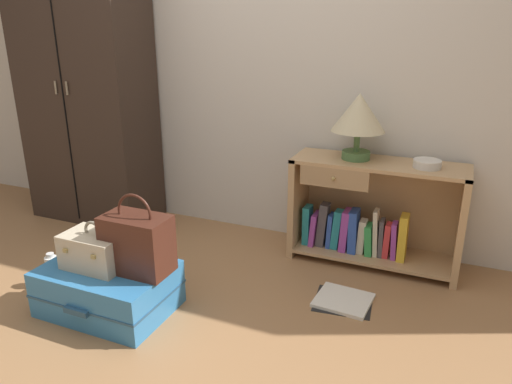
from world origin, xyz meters
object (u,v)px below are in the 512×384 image
at_px(bookshelf, 369,214).
at_px(bowl, 427,164).
at_px(open_book_on_floor, 343,300).
at_px(table_lamp, 359,115).
at_px(bottle, 53,271).
at_px(wardrobe, 85,84).
at_px(handbag, 137,243).
at_px(suitcase_large, 109,288).
at_px(train_case, 95,250).

relative_size(bookshelf, bowl, 6.59).
bearing_deg(open_book_on_floor, bowl, 58.62).
bearing_deg(table_lamp, bottle, -144.92).
bearing_deg(bowl, open_book_on_floor, -121.38).
bearing_deg(open_book_on_floor, wardrobe, 166.62).
distance_m(table_lamp, handbag, 1.46).
bearing_deg(handbag, suitcase_large, -166.88).
height_order(wardrobe, train_case, wardrobe).
bearing_deg(bottle, handbag, -1.67).
bearing_deg(wardrobe, train_case, -49.38).
bearing_deg(train_case, bowl, 35.96).
bearing_deg(train_case, table_lamp, 45.77).
bearing_deg(suitcase_large, bookshelf, 44.00).
height_order(table_lamp, suitcase_large, table_lamp).
distance_m(bowl, open_book_on_floor, 0.91).
relative_size(wardrobe, bowl, 13.08).
height_order(bowl, train_case, bowl).
distance_m(bowl, bottle, 2.23).
relative_size(table_lamp, open_book_on_floor, 1.18).
bearing_deg(train_case, handbag, 12.51).
relative_size(bowl, train_case, 0.49).
distance_m(bookshelf, bowl, 0.48).
xyz_separation_m(bookshelf, table_lamp, (-0.11, -0.00, 0.62)).
bearing_deg(suitcase_large, open_book_on_floor, 26.13).
distance_m(bottle, open_book_on_floor, 1.66).
distance_m(wardrobe, bowl, 2.43).
height_order(bookshelf, bowl, bowl).
distance_m(wardrobe, open_book_on_floor, 2.37).
relative_size(wardrobe, bottle, 9.74).
xyz_separation_m(table_lamp, bowl, (0.41, -0.03, -0.25)).
bearing_deg(open_book_on_floor, suitcase_large, -153.87).
height_order(wardrobe, bowl, wardrobe).
distance_m(bookshelf, table_lamp, 0.63).
xyz_separation_m(table_lamp, open_book_on_floor, (0.09, -0.55, -0.92)).
xyz_separation_m(wardrobe, bowl, (2.41, 0.03, -0.34)).
height_order(wardrobe, table_lamp, wardrobe).
xyz_separation_m(suitcase_large, open_book_on_floor, (1.13, 0.55, -0.12)).
xyz_separation_m(bookshelf, handbag, (-0.96, -1.06, 0.09)).
bearing_deg(table_lamp, suitcase_large, -133.12).
distance_m(wardrobe, bottle, 1.45).
bearing_deg(bookshelf, train_case, -136.98).
bearing_deg(open_book_on_floor, handbag, -151.66).
relative_size(wardrobe, suitcase_large, 3.07).
distance_m(table_lamp, suitcase_large, 1.71).
relative_size(bookshelf, handbag, 2.48).
distance_m(table_lamp, bottle, 2.00).
height_order(suitcase_large, handbag, handbag).
relative_size(table_lamp, bottle, 1.89).
height_order(bookshelf, train_case, bookshelf).
height_order(bowl, bottle, bowl).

